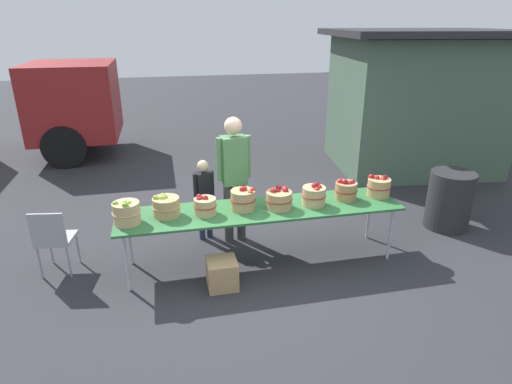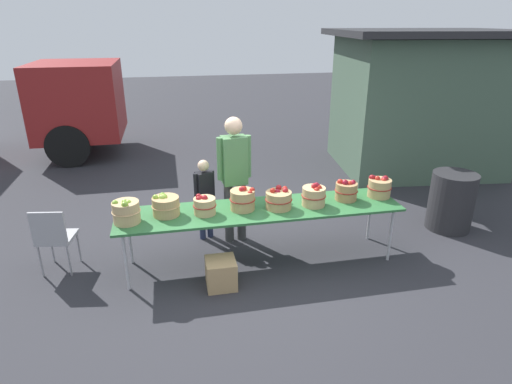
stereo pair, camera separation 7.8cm
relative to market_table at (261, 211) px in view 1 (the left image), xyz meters
The scene contains 16 objects.
ground_plane 0.72m from the market_table, ahead, with size 40.00×40.00×0.00m, color #2D2D33.
market_table is the anchor object (origin of this frame).
apple_basket_green_0 1.60m from the market_table, behind, with size 0.33×0.33×0.30m.
apple_basket_green_1 1.16m from the market_table, behind, with size 0.34×0.34×0.27m.
apple_basket_red_0 0.71m from the market_table, behind, with size 0.28×0.28×0.25m.
apple_basket_red_1 0.28m from the market_table, behind, with size 0.32×0.32×0.30m.
apple_basket_red_2 0.26m from the market_table, ahead, with size 0.34×0.34×0.27m.
apple_basket_red_3 0.69m from the market_table, ahead, with size 0.31×0.31×0.30m.
apple_basket_red_4 1.15m from the market_table, ahead, with size 0.30×0.30×0.28m.
apple_basket_red_5 1.61m from the market_table, ahead, with size 0.31×0.31×0.28m.
vendor_adult 0.76m from the market_table, 108.87° to the left, with size 0.46×0.26×1.76m.
child_customer 1.01m from the market_table, 128.00° to the left, with size 0.29×0.22×1.17m.
food_kiosk 5.12m from the market_table, 38.79° to the left, with size 3.81×3.29×2.74m.
folding_chair 2.51m from the market_table, behind, with size 0.46×0.46×0.86m.
trash_barrel 3.00m from the market_table, ahead, with size 0.64×0.64×0.86m, color #262628.
produce_crate 0.91m from the market_table, 141.71° to the right, with size 0.34×0.34×0.34m, color tan.
Camera 1 is at (-1.11, -4.69, 2.92)m, focal length 30.06 mm.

